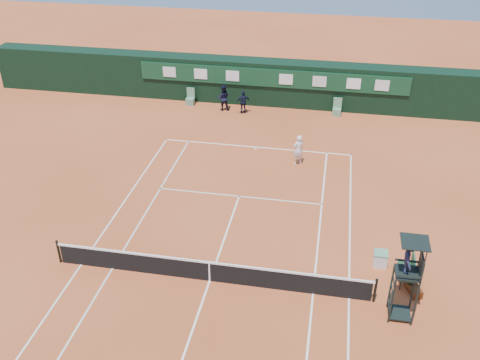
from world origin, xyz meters
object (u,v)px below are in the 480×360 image
at_px(umpire_chair, 409,264).
at_px(cooler, 380,259).
at_px(player_bench, 409,269).
at_px(player, 298,150).
at_px(tennis_net, 209,271).

height_order(umpire_chair, cooler, umpire_chair).
bearing_deg(player_bench, player, 120.22).
relative_size(umpire_chair, player_bench, 2.85).
bearing_deg(umpire_chair, player_bench, 76.89).
height_order(player_bench, player, player).
xyz_separation_m(cooler, player, (-4.15, 8.08, 0.54)).
bearing_deg(umpire_chair, tennis_net, 175.30).
relative_size(tennis_net, cooler, 20.00).
distance_m(umpire_chair, player_bench, 2.78).
xyz_separation_m(tennis_net, umpire_chair, (7.29, -0.60, 1.95)).
distance_m(tennis_net, player, 10.65).
bearing_deg(cooler, tennis_net, -161.45).
bearing_deg(tennis_net, player_bench, 10.36).
distance_m(cooler, player, 9.10).
height_order(tennis_net, player_bench, same).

